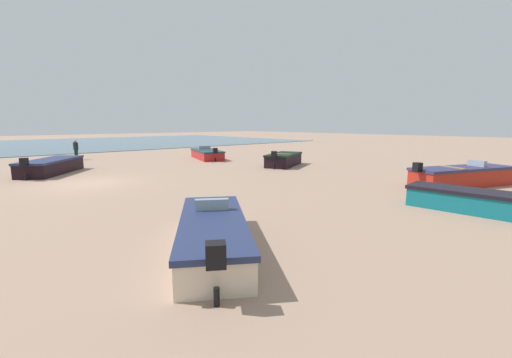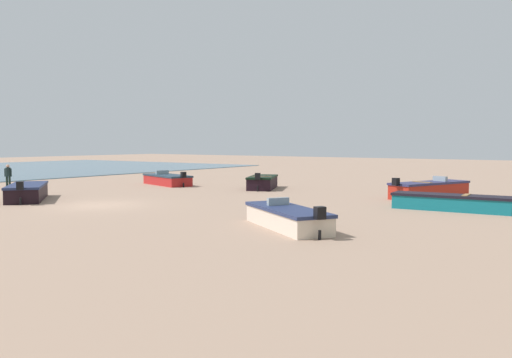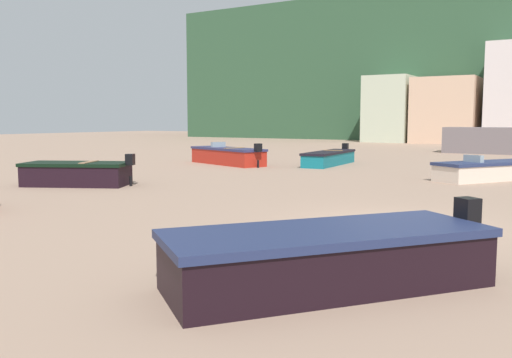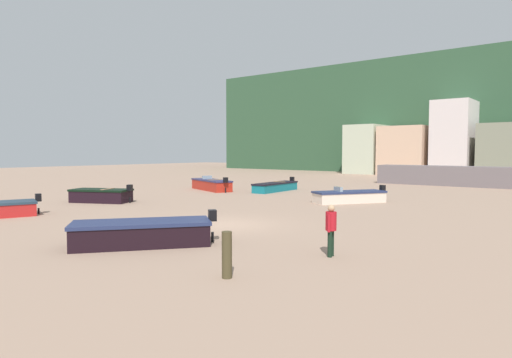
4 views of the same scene
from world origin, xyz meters
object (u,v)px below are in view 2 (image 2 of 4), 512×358
(boat_teal_0, at_px, (452,202))
(boat_black_4, at_px, (27,192))
(boat_red_5, at_px, (429,190))
(beach_walker_foreground, at_px, (8,174))
(boat_cream_2, at_px, (287,218))
(boat_red_3, at_px, (167,180))
(boat_black_1, at_px, (262,182))

(boat_teal_0, bearing_deg, boat_black_4, 109.48)
(boat_red_5, distance_m, beach_walker_foreground, 26.87)
(boat_black_4, bearing_deg, beach_walker_foreground, 105.34)
(boat_cream_2, distance_m, boat_red_5, 13.30)
(boat_red_3, height_order, beach_walker_foreground, beach_walker_foreground)
(boat_red_3, height_order, boat_black_4, boat_black_4)
(boat_teal_0, distance_m, boat_red_3, 20.85)
(boat_teal_0, relative_size, beach_walker_foreground, 3.39)
(boat_black_1, height_order, boat_red_3, boat_black_1)
(boat_cream_2, bearing_deg, boat_teal_0, 10.10)
(boat_cream_2, xyz_separation_m, beach_walker_foreground, (-2.99, -23.67, 0.57))
(boat_cream_2, distance_m, boat_red_3, 20.40)
(boat_black_4, bearing_deg, boat_teal_0, -28.23)
(boat_cream_2, bearing_deg, beach_walker_foreground, 116.24)
(boat_black_4, xyz_separation_m, beach_walker_foreground, (-3.17, -7.44, 0.52))
(boat_teal_0, distance_m, beach_walker_foreground, 27.80)
(boat_cream_2, height_order, boat_black_4, boat_black_4)
(boat_red_3, bearing_deg, boat_teal_0, -78.87)
(boat_black_4, height_order, boat_red_5, boat_red_5)
(boat_red_5, bearing_deg, beach_walker_foreground, -135.65)
(boat_black_4, xyz_separation_m, boat_red_5, (-13.43, 17.39, 0.03))
(boat_teal_0, xyz_separation_m, boat_cream_2, (8.36, -3.61, 0.01))
(boat_red_3, xyz_separation_m, boat_black_4, (11.39, 0.82, 0.05))
(boat_teal_0, distance_m, boat_black_1, 13.90)
(boat_black_1, bearing_deg, beach_walker_foreground, -171.18)
(boat_black_1, distance_m, boat_red_3, 7.55)
(beach_walker_foreground, bearing_deg, boat_red_5, 176.26)
(boat_teal_0, relative_size, boat_red_5, 1.01)
(boat_black_1, relative_size, boat_cream_2, 0.87)
(boat_cream_2, relative_size, boat_black_4, 0.99)
(boat_teal_0, xyz_separation_m, beach_walker_foreground, (5.37, -27.27, 0.58))
(boat_black_4, height_order, beach_walker_foreground, beach_walker_foreground)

